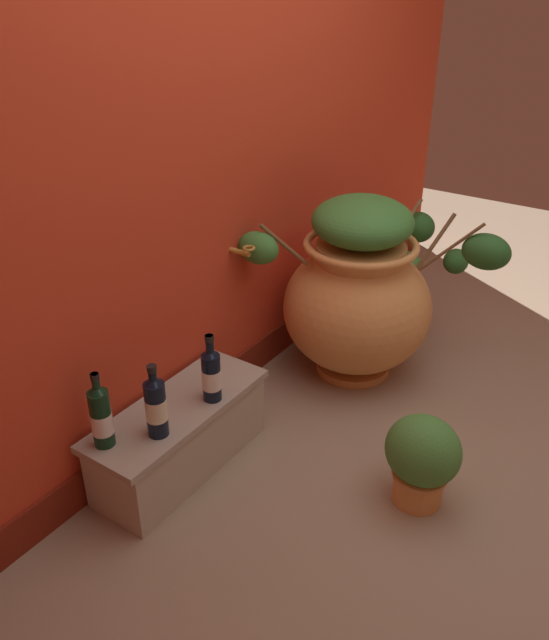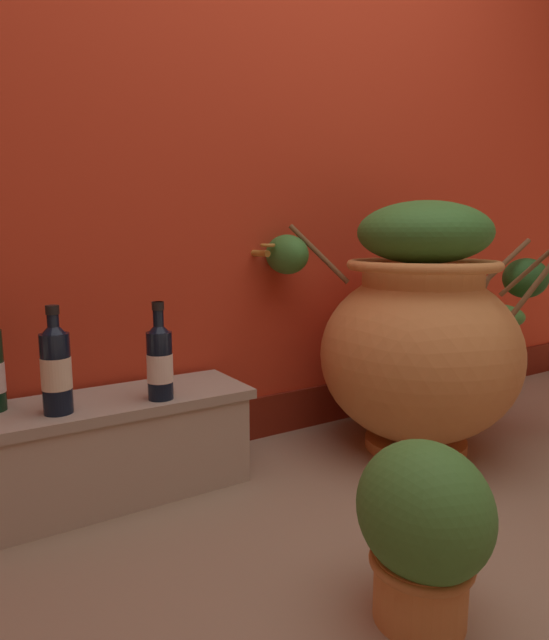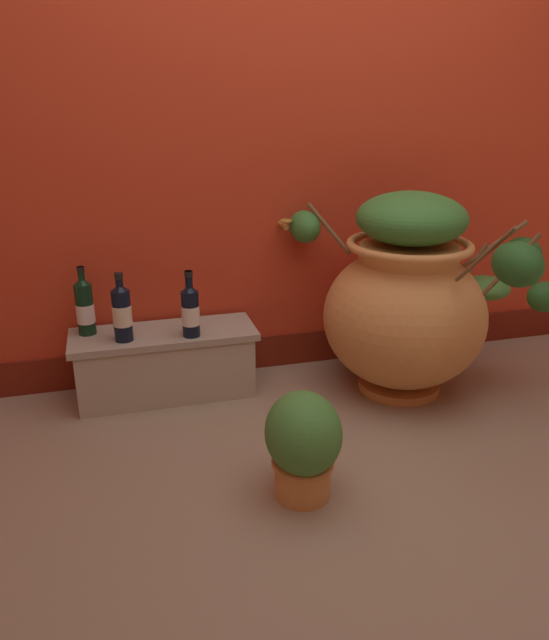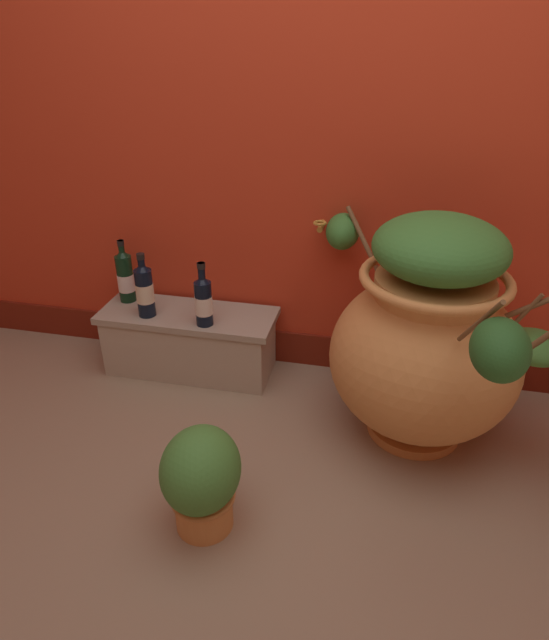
# 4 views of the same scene
# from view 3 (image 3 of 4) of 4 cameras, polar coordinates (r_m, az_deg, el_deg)

# --- Properties ---
(ground_plane) EXTENTS (7.00, 7.00, 0.00)m
(ground_plane) POSITION_cam_3_polar(r_m,az_deg,el_deg) (2.20, 9.08, -15.63)
(ground_plane) COLOR gray
(back_wall) EXTENTS (4.40, 0.33, 2.60)m
(back_wall) POSITION_cam_3_polar(r_m,az_deg,el_deg) (2.91, 0.32, 20.54)
(back_wall) COLOR red
(back_wall) RESTS_ON ground_plane
(terracotta_urn) EXTENTS (1.04, 1.06, 0.91)m
(terracotta_urn) POSITION_cam_3_polar(r_m,az_deg,el_deg) (2.74, 12.41, 1.81)
(terracotta_urn) COLOR #D68E4C
(terracotta_urn) RESTS_ON ground_plane
(stone_ledge) EXTENTS (0.81, 0.30, 0.30)m
(stone_ledge) POSITION_cam_3_polar(r_m,az_deg,el_deg) (2.77, -10.21, -3.73)
(stone_ledge) COLOR #B2A893
(stone_ledge) RESTS_ON ground_plane
(wine_bottle_left) EXTENTS (0.08, 0.08, 0.30)m
(wine_bottle_left) POSITION_cam_3_polar(r_m,az_deg,el_deg) (2.73, -17.38, 1.29)
(wine_bottle_left) COLOR black
(wine_bottle_left) RESTS_ON stone_ledge
(wine_bottle_middle) EXTENTS (0.08, 0.08, 0.30)m
(wine_bottle_middle) POSITION_cam_3_polar(r_m,az_deg,el_deg) (2.61, -14.13, 0.84)
(wine_bottle_middle) COLOR black
(wine_bottle_middle) RESTS_ON stone_ledge
(wine_bottle_right) EXTENTS (0.08, 0.08, 0.29)m
(wine_bottle_right) POSITION_cam_3_polar(r_m,az_deg,el_deg) (2.61, -7.90, 1.01)
(wine_bottle_right) COLOR black
(wine_bottle_right) RESTS_ON stone_ledge
(potted_shrub) EXTENTS (0.25, 0.29, 0.38)m
(potted_shrub) POSITION_cam_3_polar(r_m,az_deg,el_deg) (2.05, 2.70, -11.41)
(potted_shrub) COLOR #D68E4C
(potted_shrub) RESTS_ON ground_plane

